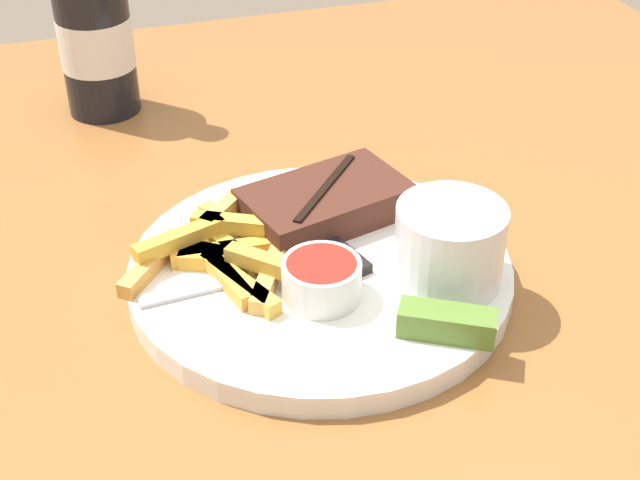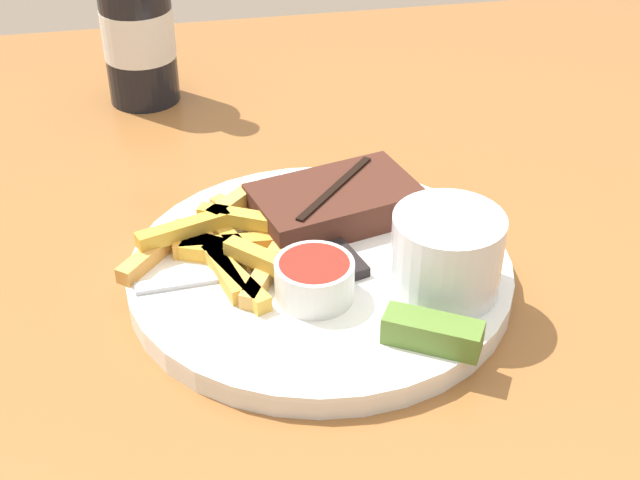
{
  "view_description": "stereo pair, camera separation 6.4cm",
  "coord_description": "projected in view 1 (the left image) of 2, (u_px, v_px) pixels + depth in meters",
  "views": [
    {
      "loc": [
        -0.16,
        -0.5,
        1.13
      ],
      "look_at": [
        0.0,
        0.0,
        0.77
      ],
      "focal_mm": 50.0,
      "sensor_mm": 36.0,
      "label": 1
    },
    {
      "loc": [
        -0.1,
        -0.52,
        1.13
      ],
      "look_at": [
        0.0,
        0.0,
        0.77
      ],
      "focal_mm": 50.0,
      "sensor_mm": 36.0,
      "label": 2
    }
  ],
  "objects": [
    {
      "name": "dining_table",
      "position": [
        320.0,
        362.0,
        0.71
      ],
      "size": [
        1.13,
        1.11,
        0.73
      ],
      "color": "#935B2D",
      "rests_on": "ground_plane"
    },
    {
      "name": "coleslaw_cup",
      "position": [
        450.0,
        241.0,
        0.62
      ],
      "size": [
        0.08,
        0.08,
        0.06
      ],
      "color": "white",
      "rests_on": "dinner_plate"
    },
    {
      "name": "dinner_plate",
      "position": [
        320.0,
        272.0,
        0.66
      ],
      "size": [
        0.28,
        0.28,
        0.02
      ],
      "color": "white",
      "rests_on": "dining_table"
    },
    {
      "name": "fries_pile",
      "position": [
        224.0,
        253.0,
        0.65
      ],
      "size": [
        0.14,
        0.15,
        0.02
      ],
      "color": "gold",
      "rests_on": "dinner_plate"
    },
    {
      "name": "steak_portion",
      "position": [
        325.0,
        202.0,
        0.7
      ],
      "size": [
        0.14,
        0.1,
        0.03
      ],
      "color": "#472319",
      "rests_on": "dinner_plate"
    },
    {
      "name": "fork_utensil",
      "position": [
        223.0,
        283.0,
        0.63
      ],
      "size": [
        0.13,
        0.02,
        0.0
      ],
      "rotation": [
        0.0,
        0.0,
        6.35
      ],
      "color": "#B7B7BC",
      "rests_on": "dinner_plate"
    },
    {
      "name": "beer_bottle",
      "position": [
        96.0,
        39.0,
        0.86
      ],
      "size": [
        0.07,
        0.07,
        0.21
      ],
      "color": "black",
      "rests_on": "dining_table"
    },
    {
      "name": "pickle_spear",
      "position": [
        447.0,
        323.0,
        0.58
      ],
      "size": [
        0.07,
        0.05,
        0.02
      ],
      "color": "#567A2D",
      "rests_on": "dinner_plate"
    },
    {
      "name": "dipping_sauce_cup",
      "position": [
        322.0,
        278.0,
        0.61
      ],
      "size": [
        0.06,
        0.06,
        0.03
      ],
      "color": "silver",
      "rests_on": "dinner_plate"
    },
    {
      "name": "knife_utensil",
      "position": [
        315.0,
        233.0,
        0.68
      ],
      "size": [
        0.06,
        0.16,
        0.01
      ],
      "rotation": [
        0.0,
        0.0,
        1.84
      ],
      "color": "#B7B7BC",
      "rests_on": "dinner_plate"
    }
  ]
}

